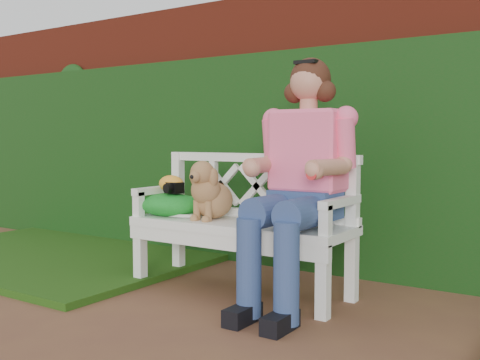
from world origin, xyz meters
The scene contains 11 objects.
ground centered at (0.00, 0.00, 0.00)m, with size 60.00×60.00×0.00m, color brown.
brick_wall centered at (0.00, 1.90, 1.10)m, with size 10.00×0.30×2.20m, color maroon.
ivy_hedge centered at (0.00, 1.68, 0.85)m, with size 10.00×0.18×1.70m, color #1A3511.
grass_left centered at (-2.40, 0.90, 0.03)m, with size 2.60×2.00×0.05m, color #153B0C.
garden_bench centered at (-0.48, 0.83, 0.24)m, with size 1.58×0.60×0.48m, color white, non-canonical shape.
seated_woman centered at (0.00, 0.81, 0.77)m, with size 0.65×0.87×1.54m, color #F03D49, non-canonical shape.
dog centered at (-0.69, 0.79, 0.68)m, with size 0.27×0.36×0.40m, color olive, non-canonical shape.
tennis_racket centered at (-0.97, 0.82, 0.50)m, with size 0.64×0.27×0.03m, color silver, non-canonical shape.
green_bag centered at (-1.04, 0.78, 0.56)m, with size 0.47×0.36×0.16m, color green, non-canonical shape.
camera_item centered at (-1.00, 0.78, 0.68)m, with size 0.12×0.09×0.08m, color black.
baseball_glove centered at (-1.05, 0.81, 0.70)m, with size 0.19×0.14×0.12m, color orange.
Camera 1 is at (1.54, -2.24, 1.02)m, focal length 42.00 mm.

